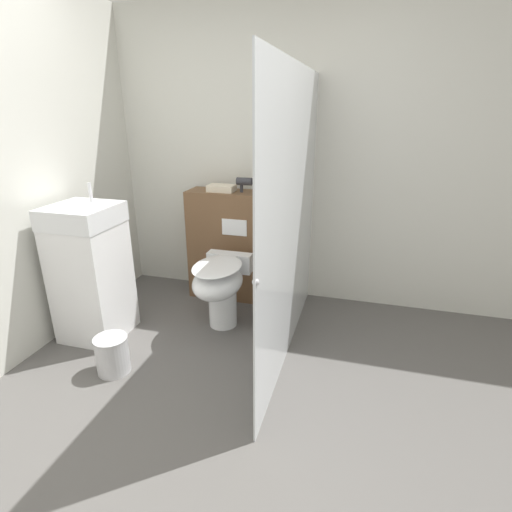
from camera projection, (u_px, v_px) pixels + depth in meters
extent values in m
plane|color=#565451|center=(177.00, 436.00, 2.16)|extent=(12.00, 12.00, 0.00)
cube|color=silver|center=(267.00, 159.00, 3.48)|extent=(8.00, 0.06, 2.50)
cube|color=brown|center=(240.00, 246.00, 3.60)|extent=(0.92, 0.28, 0.99)
cube|color=white|center=(234.00, 227.00, 3.39)|extent=(0.22, 0.01, 0.14)
cube|color=silver|center=(292.00, 223.00, 2.62)|extent=(0.01, 1.84, 1.92)
sphere|color=#B2B2B7|center=(256.00, 282.00, 1.83)|extent=(0.04, 0.04, 0.04)
cylinder|color=white|center=(223.00, 302.00, 3.21)|extent=(0.22, 0.22, 0.40)
ellipsoid|color=white|center=(218.00, 282.00, 3.05)|extent=(0.37, 0.51, 0.24)
ellipsoid|color=white|center=(217.00, 266.00, 3.01)|extent=(0.36, 0.50, 0.02)
cube|color=white|center=(230.00, 262.00, 3.29)|extent=(0.37, 0.11, 0.16)
cube|color=white|center=(92.00, 282.00, 3.00)|extent=(0.44, 0.45, 0.88)
cube|color=white|center=(82.00, 216.00, 2.82)|extent=(0.45, 0.46, 0.15)
cylinder|color=silver|center=(90.00, 192.00, 2.88)|extent=(0.02, 0.02, 0.14)
cylinder|color=#2D2D33|center=(244.00, 181.00, 3.37)|extent=(0.13, 0.07, 0.07)
cone|color=#2D2D33|center=(253.00, 182.00, 3.35)|extent=(0.03, 0.06, 0.06)
cylinder|color=#2D2D33|center=(241.00, 187.00, 3.40)|extent=(0.03, 0.03, 0.09)
cube|color=beige|center=(222.00, 188.00, 3.44)|extent=(0.23, 0.15, 0.06)
cylinder|color=white|center=(262.00, 322.00, 3.22)|extent=(0.12, 0.12, 0.10)
cylinder|color=silver|center=(113.00, 355.00, 2.66)|extent=(0.22, 0.22, 0.25)
cylinder|color=silver|center=(110.00, 339.00, 2.61)|extent=(0.22, 0.22, 0.01)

